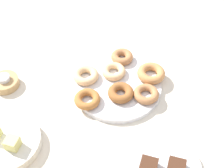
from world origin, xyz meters
TOP-DOWN VIEW (x-y plane):
  - ground_plane at (0.00, 0.00)m, footprint 2.40×2.40m
  - donut_plate at (0.00, 0.00)m, footprint 0.30×0.30m
  - donut_0 at (0.03, 0.12)m, footprint 0.12×0.12m
  - donut_1 at (-0.10, -0.02)m, footprint 0.11×0.11m
  - donut_2 at (-0.04, 0.03)m, footprint 0.12×0.12m
  - donut_3 at (-0.07, -0.10)m, footprint 0.11×0.11m
  - donut_4 at (0.10, 0.04)m, footprint 0.12×0.12m
  - donut_5 at (0.04, -0.03)m, footprint 0.09×0.09m
  - donut_6 at (0.06, -0.11)m, footprint 0.11×0.11m
  - brownie_near at (-0.32, 0.15)m, footprint 0.06×0.06m
  - brownie_far at (-0.26, 0.19)m, footprint 0.06×0.06m
  - candle_holder at (0.31, 0.23)m, footprint 0.09×0.09m
  - tealight at (0.31, 0.23)m, footprint 0.04×0.04m
  - fruit_bowl at (0.11, 0.38)m, footprint 0.20×0.20m
  - melon_chunk_left at (0.08, 0.38)m, footprint 0.05×0.05m

SIDE VIEW (x-z plane):
  - ground_plane at x=0.00m, z-range 0.00..0.00m
  - donut_plate at x=0.00m, z-range 0.00..0.02m
  - candle_holder at x=0.31m, z-range 0.00..0.03m
  - fruit_bowl at x=0.11m, z-range 0.00..0.03m
  - donut_5 at x=0.04m, z-range 0.02..0.04m
  - donut_1 at x=-0.10m, z-range 0.02..0.04m
  - donut_0 at x=0.03m, z-range 0.02..0.04m
  - donut_4 at x=0.10m, z-range 0.02..0.04m
  - donut_6 at x=0.06m, z-range 0.02..0.04m
  - donut_2 at x=-0.04m, z-range 0.02..0.05m
  - donut_3 at x=-0.07m, z-range 0.02..0.05m
  - brownie_near at x=-0.32m, z-range 0.02..0.05m
  - brownie_far at x=-0.26m, z-range 0.02..0.05m
  - tealight at x=0.31m, z-range 0.03..0.04m
  - melon_chunk_left at x=0.08m, z-range 0.03..0.07m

